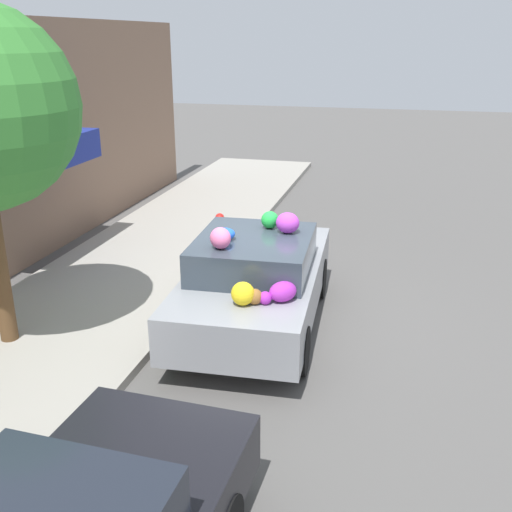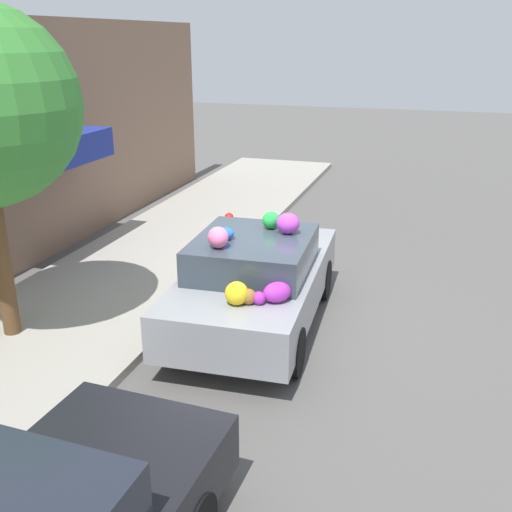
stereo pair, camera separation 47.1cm
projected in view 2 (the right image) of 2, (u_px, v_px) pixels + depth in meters
ground_plane at (253, 324)px, 9.21m from camera, size 60.00×60.00×0.00m
sidewalk_curb at (99, 298)px, 9.96m from camera, size 24.00×3.20×0.13m
fire_hydrant at (229, 230)px, 12.12m from camera, size 0.20×0.20×0.70m
art_car at (256, 279)px, 8.89m from camera, size 4.18×2.06×1.77m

